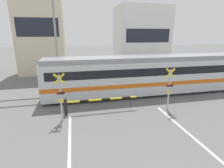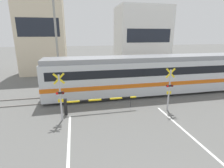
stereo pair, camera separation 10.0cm
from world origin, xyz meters
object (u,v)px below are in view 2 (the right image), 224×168
Objects in this scene: pedestrian at (98,72)px; crossing_barrier_near at (88,103)px; commuter_train at (165,73)px; crossing_signal_right at (169,88)px; crossing_barrier_far at (121,79)px; crossing_signal_left at (60,95)px.

crossing_barrier_near is at bearing -102.39° from pedestrian.
commuter_train is 6.96× the size of crossing_signal_right.
commuter_train reaches higher than crossing_barrier_near.
commuter_train is at bearing 22.02° from crossing_barrier_near.
crossing_barrier_near is at bearing 172.12° from crossing_signal_right.
crossing_signal_left reaches higher than crossing_barrier_far.
crossing_barrier_far is at bearing -57.33° from pedestrian.
crossing_barrier_far is at bearing 56.13° from crossing_barrier_near.
crossing_signal_left is (-8.84, -3.67, -0.15)m from commuter_train.
crossing_barrier_far is 1.66× the size of crossing_signal_left.
crossing_signal_left is (-1.65, -0.77, 0.92)m from crossing_barrier_near.
crossing_signal_right is (5.53, -0.77, 0.92)m from crossing_barrier_near.
commuter_train is at bearing -48.40° from pedestrian.
crossing_barrier_near is at bearing -123.87° from crossing_barrier_far.
commuter_train is 4.03m from crossing_signal_right.
crossing_signal_left is at bearing -155.08° from crossing_barrier_near.
commuter_train is 4.20× the size of crossing_barrier_far.
crossing_signal_left is at bearing -157.43° from commuter_train.
pedestrian is (1.94, 8.82, 0.22)m from crossing_barrier_near.
crossing_signal_left is at bearing -130.18° from crossing_barrier_far.
crossing_signal_left is at bearing -110.51° from pedestrian.
pedestrian is at bearing 69.49° from crossing_signal_left.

